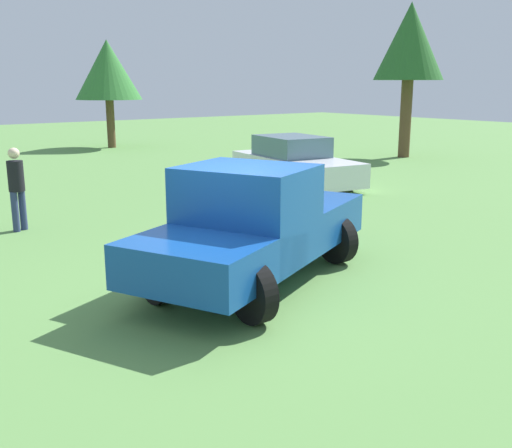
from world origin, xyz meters
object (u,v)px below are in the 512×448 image
sedan_near (294,163)px  tree_back_left (108,70)px  person_bystander (17,184)px  tree_side (410,43)px  pickup_truck (252,223)px

sedan_near → tree_back_left: bearing=-172.2°
person_bystander → tree_side: 17.24m
tree_side → pickup_truck: bearing=-58.6°
tree_back_left → tree_side: size_ratio=0.81×
sedan_near → person_bystander: size_ratio=2.89×
person_bystander → tree_back_left: tree_back_left is taller
person_bystander → tree_back_left: (-14.33, 8.48, 2.61)m
pickup_truck → tree_back_left: size_ratio=1.01×
sedan_near → tree_side: bearing=115.0°
person_bystander → pickup_truck: bearing=-8.3°
sedan_near → tree_side: tree_side is taller
person_bystander → tree_side: size_ratio=0.28×
sedan_near → person_bystander: (0.93, -8.34, 0.32)m
sedan_near → tree_back_left: size_ratio=1.00×
tree_back_left → tree_side: (10.95, 8.04, 0.96)m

